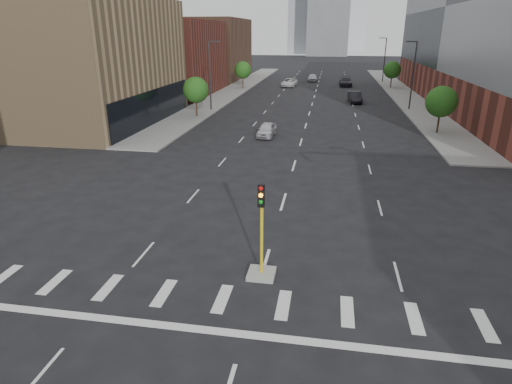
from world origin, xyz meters
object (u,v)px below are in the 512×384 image
(median_traffic_signal, at_px, (261,257))
(car_deep_right, at_px, (346,82))
(car_far_left, at_px, (289,83))
(car_mid_right, at_px, (355,97))
(car_distant, at_px, (313,78))
(car_near_left, at_px, (267,130))

(median_traffic_signal, height_order, car_deep_right, median_traffic_signal)
(car_far_left, bearing_deg, median_traffic_signal, -80.16)
(car_mid_right, distance_m, car_far_left, 22.22)
(median_traffic_signal, relative_size, car_distant, 0.92)
(car_mid_right, height_order, car_far_left, car_mid_right)
(median_traffic_signal, bearing_deg, car_mid_right, 82.97)
(median_traffic_signal, bearing_deg, car_distant, 90.97)
(car_mid_right, bearing_deg, car_deep_right, 87.43)
(car_distant, bearing_deg, car_deep_right, -48.01)
(car_mid_right, bearing_deg, car_far_left, 117.47)
(car_far_left, height_order, car_distant, car_distant)
(median_traffic_signal, relative_size, car_near_left, 1.07)
(median_traffic_signal, bearing_deg, car_far_left, 94.49)
(car_deep_right, height_order, car_distant, car_deep_right)
(median_traffic_signal, height_order, car_mid_right, median_traffic_signal)
(median_traffic_signal, distance_m, car_near_left, 27.14)
(car_near_left, distance_m, car_mid_right, 26.61)
(car_near_left, bearing_deg, car_far_left, 94.84)
(car_near_left, distance_m, car_distant, 53.81)
(car_deep_right, relative_size, car_distant, 1.23)
(car_deep_right, distance_m, car_distant, 10.34)
(car_near_left, distance_m, car_far_left, 43.46)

